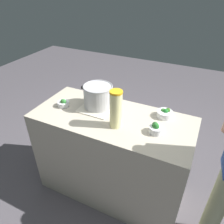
{
  "coord_description": "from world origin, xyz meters",
  "views": [
    {
      "loc": [
        0.64,
        -1.33,
        1.91
      ],
      "look_at": [
        0.0,
        0.0,
        0.95
      ],
      "focal_mm": 34.09,
      "sensor_mm": 36.0,
      "label": 1
    }
  ],
  "objects_px": {
    "broccoli_bowl_center": "(156,128)",
    "broccoli_bowl_back": "(63,103)",
    "broccoli_bowl_front": "(165,113)",
    "cooking_pot": "(98,96)",
    "lemonade_pitcher": "(116,109)"
  },
  "relations": [
    {
      "from": "broccoli_bowl_center",
      "to": "broccoli_bowl_back",
      "type": "distance_m",
      "value": 0.86
    },
    {
      "from": "broccoli_bowl_front",
      "to": "broccoli_bowl_center",
      "type": "height_order",
      "value": "broccoli_bowl_center"
    },
    {
      "from": "cooking_pot",
      "to": "broccoli_bowl_back",
      "type": "bearing_deg",
      "value": -156.17
    },
    {
      "from": "lemonade_pitcher",
      "to": "broccoli_bowl_center",
      "type": "height_order",
      "value": "lemonade_pitcher"
    },
    {
      "from": "broccoli_bowl_center",
      "to": "broccoli_bowl_front",
      "type": "bearing_deg",
      "value": 87.49
    },
    {
      "from": "broccoli_bowl_front",
      "to": "broccoli_bowl_center",
      "type": "xyz_separation_m",
      "value": [
        -0.01,
        -0.25,
        0.01
      ]
    },
    {
      "from": "broccoli_bowl_front",
      "to": "broccoli_bowl_back",
      "type": "distance_m",
      "value": 0.9
    },
    {
      "from": "cooking_pot",
      "to": "broccoli_bowl_center",
      "type": "relative_size",
      "value": 3.16
    },
    {
      "from": "lemonade_pitcher",
      "to": "broccoli_bowl_back",
      "type": "relative_size",
      "value": 2.91
    },
    {
      "from": "broccoli_bowl_back",
      "to": "broccoli_bowl_center",
      "type": "bearing_deg",
      "value": -0.9
    },
    {
      "from": "lemonade_pitcher",
      "to": "broccoli_bowl_back",
      "type": "bearing_deg",
      "value": 173.02
    },
    {
      "from": "cooking_pot",
      "to": "broccoli_bowl_center",
      "type": "height_order",
      "value": "cooking_pot"
    },
    {
      "from": "broccoli_bowl_back",
      "to": "cooking_pot",
      "type": "bearing_deg",
      "value": 23.83
    },
    {
      "from": "broccoli_bowl_front",
      "to": "broccoli_bowl_back",
      "type": "bearing_deg",
      "value": -165.08
    },
    {
      "from": "broccoli_bowl_back",
      "to": "lemonade_pitcher",
      "type": "bearing_deg",
      "value": -6.98
    }
  ]
}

